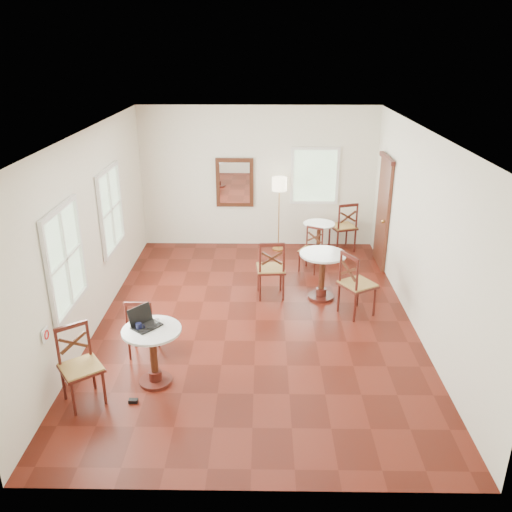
{
  "coord_description": "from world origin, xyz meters",
  "views": [
    {
      "loc": [
        0.11,
        -7.5,
        4.17
      ],
      "look_at": [
        0.0,
        0.3,
        1.0
      ],
      "focal_mm": 36.95,
      "sensor_mm": 36.0,
      "label": 1
    }
  ],
  "objects": [
    {
      "name": "ground",
      "position": [
        0.0,
        0.0,
        0.0
      ],
      "size": [
        7.0,
        7.0,
        0.0
      ],
      "primitive_type": "plane",
      "color": "#55180E",
      "rests_on": "ground"
    },
    {
      "name": "chair_near_b",
      "position": [
        -2.12,
        -2.08,
        0.5
      ],
      "size": [
        0.65,
        0.65,
        1.01
      ],
      "rotation": [
        0.0,
        0.0,
        0.64
      ],
      "color": "#4A1912",
      "rests_on": "ground"
    },
    {
      "name": "chair_near_a",
      "position": [
        -1.59,
        -1.02,
        0.45
      ],
      "size": [
        0.42,
        0.42,
        0.91
      ],
      "rotation": [
        0.0,
        0.0,
        3.14
      ],
      "color": "#4A1912",
      "rests_on": "ground"
    },
    {
      "name": "chair_back_a",
      "position": [
        1.82,
        3.13,
        0.54
      ],
      "size": [
        0.63,
        0.63,
        1.08
      ],
      "rotation": [
        0.0,
        0.0,
        3.45
      ],
      "color": "#4A1912",
      "rests_on": "ground"
    },
    {
      "name": "cafe_table_mid",
      "position": [
        1.14,
        0.83,
        0.52
      ],
      "size": [
        0.8,
        0.8,
        0.84
      ],
      "color": "#4A1912",
      "rests_on": "ground"
    },
    {
      "name": "room_shell",
      "position": [
        -0.06,
        0.27,
        1.89
      ],
      "size": [
        5.02,
        7.02,
        3.01
      ],
      "color": "white",
      "rests_on": "ground"
    },
    {
      "name": "chair_mid_a",
      "position": [
        0.25,
        0.88,
        0.53
      ],
      "size": [
        0.53,
        0.53,
        1.07
      ],
      "rotation": [
        0.0,
        0.0,
        3.22
      ],
      "color": "#4A1912",
      "rests_on": "ground"
    },
    {
      "name": "water_glass",
      "position": [
        -1.23,
        -1.63,
        0.86
      ],
      "size": [
        0.07,
        0.07,
        0.11
      ],
      "primitive_type": "cylinder",
      "color": "white",
      "rests_on": "cafe_table_near"
    },
    {
      "name": "mouse",
      "position": [
        -1.3,
        -1.71,
        0.82
      ],
      "size": [
        0.11,
        0.07,
        0.04
      ],
      "primitive_type": "ellipsoid",
      "rotation": [
        0.0,
        0.0,
        -0.05
      ],
      "color": "black",
      "rests_on": "cafe_table_near"
    },
    {
      "name": "chair_mid_b",
      "position": [
        1.62,
        0.24,
        0.54
      ],
      "size": [
        0.69,
        0.69,
        1.09
      ],
      "rotation": [
        0.0,
        0.0,
        2.11
      ],
      "color": "#4A1912",
      "rests_on": "ground"
    },
    {
      "name": "chair_back_b",
      "position": [
        1.05,
        2.04,
        0.43
      ],
      "size": [
        0.54,
        0.54,
        0.86
      ],
      "rotation": [
        0.0,
        0.0,
        -0.51
      ],
      "color": "#4A1912",
      "rests_on": "ground"
    },
    {
      "name": "power_adapter",
      "position": [
        -1.5,
        -2.12,
        0.02
      ],
      "size": [
        0.11,
        0.07,
        0.05
      ],
      "primitive_type": "cube",
      "color": "black",
      "rests_on": "ground"
    },
    {
      "name": "cafe_table_back",
      "position": [
        1.27,
        2.87,
        0.43
      ],
      "size": [
        0.66,
        0.66,
        0.69
      ],
      "color": "#4A1912",
      "rests_on": "ground"
    },
    {
      "name": "floor_lamp",
      "position": [
        0.44,
        3.15,
        1.35
      ],
      "size": [
        0.31,
        0.31,
        1.59
      ],
      "color": "#BF8C3F",
      "rests_on": "ground"
    },
    {
      "name": "cafe_table_near",
      "position": [
        -1.3,
        -1.69,
        0.5
      ],
      "size": [
        0.76,
        0.76,
        0.8
      ],
      "color": "#4A1912",
      "rests_on": "ground"
    },
    {
      "name": "laptop",
      "position": [
        -1.41,
        -1.61,
        0.86
      ],
      "size": [
        0.44,
        0.45,
        0.25
      ],
      "rotation": [
        0.0,
        0.0,
        0.87
      ],
      "color": "black",
      "rests_on": "cafe_table_near"
    },
    {
      "name": "navy_mug",
      "position": [
        -1.45,
        -1.71,
        0.85
      ],
      "size": [
        0.12,
        0.08,
        0.09
      ],
      "color": "black",
      "rests_on": "cafe_table_near"
    }
  ]
}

